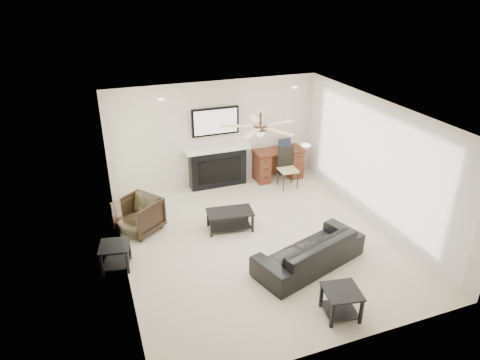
# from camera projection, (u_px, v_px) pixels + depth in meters

# --- Properties ---
(room_shell) EXTENTS (5.50, 5.54, 2.52)m
(room_shell) POSITION_uv_depth(u_px,v_px,m) (270.00, 157.00, 7.58)
(room_shell) COLOR beige
(room_shell) RESTS_ON ground
(sofa) EXTENTS (2.19, 1.38, 0.60)m
(sofa) POSITION_uv_depth(u_px,v_px,m) (309.00, 251.00, 7.37)
(sofa) COLOR black
(sofa) RESTS_ON ground
(armchair) EXTENTS (1.06, 1.06, 0.70)m
(armchair) POSITION_uv_depth(u_px,v_px,m) (139.00, 215.00, 8.36)
(armchair) COLOR black
(armchair) RESTS_ON ground
(coffee_table) EXTENTS (0.95, 0.61, 0.40)m
(coffee_table) POSITION_uv_depth(u_px,v_px,m) (230.00, 220.00, 8.49)
(coffee_table) COLOR black
(coffee_table) RESTS_ON ground
(end_table_near) EXTENTS (0.60, 0.60, 0.45)m
(end_table_near) POSITION_uv_depth(u_px,v_px,m) (341.00, 303.00, 6.30)
(end_table_near) COLOR black
(end_table_near) RESTS_ON ground
(end_table_left) EXTENTS (0.59, 0.59, 0.45)m
(end_table_left) POSITION_uv_depth(u_px,v_px,m) (116.00, 256.00, 7.35)
(end_table_left) COLOR black
(end_table_left) RESTS_ON ground
(fireplace_unit) EXTENTS (1.52, 0.34, 1.91)m
(fireplace_unit) POSITION_uv_depth(u_px,v_px,m) (218.00, 149.00, 9.95)
(fireplace_unit) COLOR black
(fireplace_unit) RESTS_ON ground
(desk) EXTENTS (1.22, 0.56, 0.76)m
(desk) POSITION_uv_depth(u_px,v_px,m) (278.00, 164.00, 10.59)
(desk) COLOR #432410
(desk) RESTS_ON ground
(desk_chair) EXTENTS (0.44, 0.46, 0.97)m
(desk_chair) POSITION_uv_depth(u_px,v_px,m) (288.00, 169.00, 10.08)
(desk_chair) COLOR black
(desk_chair) RESTS_ON ground
(laptop) EXTENTS (0.33, 0.24, 0.23)m
(laptop) POSITION_uv_depth(u_px,v_px,m) (287.00, 145.00, 10.42)
(laptop) COLOR black
(laptop) RESTS_ON desk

